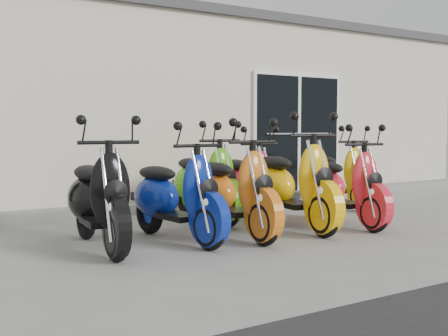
{
  "coord_description": "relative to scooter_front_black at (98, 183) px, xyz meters",
  "views": [
    {
      "loc": [
        -4.1,
        -5.92,
        1.29
      ],
      "look_at": [
        0.0,
        0.6,
        0.75
      ],
      "focal_mm": 45.0,
      "sensor_mm": 36.0,
      "label": 1
    }
  ],
  "objects": [
    {
      "name": "building",
      "position": [
        2.07,
        5.38,
        0.88
      ],
      "size": [
        14.0,
        6.0,
        3.2
      ],
      "primitive_type": "cube",
      "color": "beige",
      "rests_on": "ground"
    },
    {
      "name": "ground",
      "position": [
        2.07,
        0.18,
        -0.72
      ],
      "size": [
        80.0,
        80.0,
        0.0
      ],
      "primitive_type": "plane",
      "color": "gray",
      "rests_on": "ground"
    },
    {
      "name": "scooter_front_blue",
      "position": [
        0.89,
        -0.06,
        -0.03
      ],
      "size": [
        0.88,
        1.92,
        1.37
      ],
      "primitive_type": null,
      "rotation": [
        0.0,
        0.0,
        0.11
      ],
      "color": "navy",
      "rests_on": "ground"
    },
    {
      "name": "scooter_front_red",
      "position": [
        3.3,
        -0.27,
        -0.04
      ],
      "size": [
        0.89,
        1.9,
        1.35
      ],
      "primitive_type": null,
      "rotation": [
        0.0,
        0.0,
        -0.12
      ],
      "color": "red",
      "rests_on": "ground"
    },
    {
      "name": "front_step",
      "position": [
        2.07,
        2.2,
        -0.64
      ],
      "size": [
        14.0,
        0.4,
        0.15
      ],
      "primitive_type": "cube",
      "color": "gray",
      "rests_on": "ground"
    },
    {
      "name": "scooter_front_orange_a",
      "position": [
        1.6,
        -0.16,
        -0.01
      ],
      "size": [
        0.74,
        1.93,
        1.41
      ],
      "primitive_type": null,
      "rotation": [
        0.0,
        0.0,
        -0.02
      ],
      "color": "orange",
      "rests_on": "ground"
    },
    {
      "name": "scooter_front_black",
      "position": [
        0.0,
        0.0,
        0.0
      ],
      "size": [
        0.88,
        1.99,
        1.43
      ],
      "primitive_type": null,
      "rotation": [
        0.0,
        0.0,
        -0.09
      ],
      "color": "black",
      "rests_on": "ground"
    },
    {
      "name": "scooter_back_yellow",
      "position": [
        4.45,
        1.07,
        -0.04
      ],
      "size": [
        0.83,
        1.88,
        1.35
      ],
      "primitive_type": null,
      "rotation": [
        0.0,
        0.0,
        -0.09
      ],
      "color": "#DAAB08",
      "rests_on": "ground"
    },
    {
      "name": "scooter_back_green",
      "position": [
        1.91,
        1.03,
        -0.01
      ],
      "size": [
        0.77,
        1.93,
        1.4
      ],
      "primitive_type": null,
      "rotation": [
        0.0,
        0.0,
        -0.04
      ],
      "color": "#46B00D",
      "rests_on": "ground"
    },
    {
      "name": "scooter_front_orange_b",
      "position": [
        2.54,
        -0.12,
        0.03
      ],
      "size": [
        0.94,
        2.09,
        1.5
      ],
      "primitive_type": null,
      "rotation": [
        0.0,
        0.0,
        -0.1
      ],
      "color": "#FFBC09",
      "rests_on": "ground"
    },
    {
      "name": "scooter_back_red",
      "position": [
        2.66,
        1.08,
        -0.05
      ],
      "size": [
        0.92,
        1.88,
        1.33
      ],
      "primitive_type": null,
      "rotation": [
        0.0,
        0.0,
        -0.15
      ],
      "color": "#B51A31",
      "rests_on": "ground"
    },
    {
      "name": "door_right",
      "position": [
        4.67,
        2.35,
        0.54
      ],
      "size": [
        2.02,
        0.08,
        2.22
      ],
      "primitive_type": "cube",
      "color": "black",
      "rests_on": "front_step"
    },
    {
      "name": "roof_cap",
      "position": [
        2.07,
        5.38,
        2.56
      ],
      "size": [
        14.2,
        6.2,
        0.16
      ],
      "primitive_type": "cube",
      "color": "#3F3F42",
      "rests_on": "building"
    }
  ]
}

